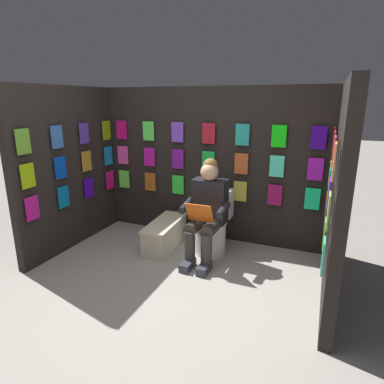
{
  "coord_description": "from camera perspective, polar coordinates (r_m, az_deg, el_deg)",
  "views": [
    {
      "loc": [
        -1.42,
        2.27,
        1.83
      ],
      "look_at": [
        -0.08,
        -0.95,
        0.85
      ],
      "focal_mm": 30.68,
      "sensor_mm": 36.0,
      "label": 1
    }
  ],
  "objects": [
    {
      "name": "ground_plane",
      "position": [
        3.25,
        -8.2,
        -18.85
      ],
      "size": [
        30.0,
        30.0,
        0.0
      ],
      "primitive_type": "plane",
      "color": "#9E998E"
    },
    {
      "name": "display_wall_back",
      "position": [
        4.38,
        3.21,
        4.75
      ],
      "size": [
        3.11,
        0.14,
        2.0
      ],
      "color": "black",
      "rests_on": "ground"
    },
    {
      "name": "display_wall_left",
      "position": [
        3.25,
        24.1,
        -0.5
      ],
      "size": [
        0.14,
        1.73,
        2.0
      ],
      "color": "black",
      "rests_on": "ground"
    },
    {
      "name": "display_wall_right",
      "position": [
        4.4,
        -20.54,
        3.83
      ],
      "size": [
        0.14,
        1.73,
        2.0
      ],
      "color": "black",
      "rests_on": "ground"
    },
    {
      "name": "toilet",
      "position": [
        4.09,
        3.57,
        -5.92
      ],
      "size": [
        0.41,
        0.55,
        0.77
      ],
      "rotation": [
        0.0,
        0.0,
        -0.0
      ],
      "color": "white",
      "rests_on": "ground"
    },
    {
      "name": "person_reading",
      "position": [
        3.79,
        2.52,
        -3.26
      ],
      "size": [
        0.52,
        0.68,
        1.19
      ],
      "rotation": [
        0.0,
        0.0,
        -0.0
      ],
      "color": "black",
      "rests_on": "ground"
    },
    {
      "name": "comic_longbox_near",
      "position": [
        4.26,
        -4.73,
        -7.28
      ],
      "size": [
        0.36,
        0.84,
        0.34
      ],
      "rotation": [
        0.0,
        0.0,
        0.06
      ],
      "color": "beige",
      "rests_on": "ground"
    }
  ]
}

